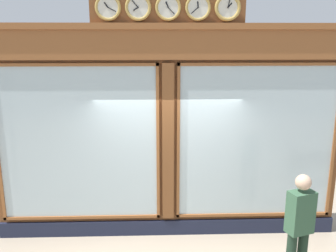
% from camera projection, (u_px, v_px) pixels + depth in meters
% --- Properties ---
extents(shop_facade, '(6.17, 0.42, 4.26)m').
position_uv_depth(shop_facade, '(168.00, 132.00, 6.39)').
color(shop_facade, brown).
rests_on(shop_facade, ground_plane).
extents(pedestrian, '(0.41, 0.33, 1.69)m').
position_uv_depth(pedestrian, '(299.00, 225.00, 5.18)').
color(pedestrian, '#1C2F21').
rests_on(pedestrian, ground_plane).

